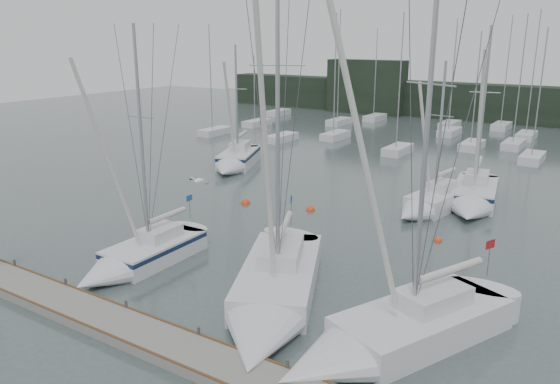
{
  "coord_description": "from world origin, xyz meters",
  "views": [
    {
      "loc": [
        14.65,
        -17.93,
        11.33
      ],
      "look_at": [
        -0.15,
        5.0,
        3.55
      ],
      "focal_mm": 35.0,
      "sensor_mm": 36.0,
      "label": 1
    }
  ],
  "objects_px": {
    "sailboat_mid_a": "(235,162)",
    "sailboat_near_center": "(271,302)",
    "sailboat_mid_c": "(428,205)",
    "sailboat_mid_d": "(473,199)",
    "sailboat_near_right": "(380,340)",
    "buoy_a": "(310,210)",
    "sailboat_near_left": "(134,260)",
    "buoy_c": "(246,203)",
    "buoy_b": "(438,241)"
  },
  "relations": [
    {
      "from": "sailboat_near_center",
      "to": "sailboat_mid_d",
      "type": "bearing_deg",
      "value": 55.91
    },
    {
      "from": "sailboat_mid_d",
      "to": "sailboat_mid_c",
      "type": "bearing_deg",
      "value": -137.66
    },
    {
      "from": "sailboat_mid_d",
      "to": "sailboat_near_center",
      "type": "bearing_deg",
      "value": -108.91
    },
    {
      "from": "sailboat_near_center",
      "to": "sailboat_near_right",
      "type": "xyz_separation_m",
      "value": [
        5.06,
        -0.33,
        0.01
      ]
    },
    {
      "from": "sailboat_mid_d",
      "to": "buoy_c",
      "type": "relative_size",
      "value": 19.89
    },
    {
      "from": "sailboat_mid_d",
      "to": "buoy_c",
      "type": "distance_m",
      "value": 15.71
    },
    {
      "from": "sailboat_near_center",
      "to": "sailboat_near_right",
      "type": "relative_size",
      "value": 1.05
    },
    {
      "from": "sailboat_near_center",
      "to": "sailboat_mid_a",
      "type": "relative_size",
      "value": 1.51
    },
    {
      "from": "sailboat_mid_c",
      "to": "sailboat_mid_d",
      "type": "bearing_deg",
      "value": 61.61
    },
    {
      "from": "sailboat_mid_d",
      "to": "buoy_b",
      "type": "xyz_separation_m",
      "value": [
        -0.03,
        -7.56,
        -0.64
      ]
    },
    {
      "from": "sailboat_near_left",
      "to": "sailboat_mid_a",
      "type": "distance_m",
      "value": 22.21
    },
    {
      "from": "buoy_c",
      "to": "sailboat_near_right",
      "type": "bearing_deg",
      "value": -39.31
    },
    {
      "from": "sailboat_near_left",
      "to": "sailboat_near_right",
      "type": "distance_m",
      "value": 13.44
    },
    {
      "from": "sailboat_near_right",
      "to": "buoy_a",
      "type": "distance_m",
      "value": 17.5
    },
    {
      "from": "sailboat_mid_c",
      "to": "sailboat_near_left",
      "type": "bearing_deg",
      "value": -109.25
    },
    {
      "from": "buoy_a",
      "to": "sailboat_near_left",
      "type": "bearing_deg",
      "value": -101.16
    },
    {
      "from": "sailboat_mid_c",
      "to": "buoy_b",
      "type": "bearing_deg",
      "value": -55.12
    },
    {
      "from": "sailboat_mid_a",
      "to": "sailboat_mid_c",
      "type": "relative_size",
      "value": 1.09
    },
    {
      "from": "buoy_b",
      "to": "buoy_a",
      "type": "bearing_deg",
      "value": 173.29
    },
    {
      "from": "sailboat_near_left",
      "to": "sailboat_mid_a",
      "type": "bearing_deg",
      "value": 113.22
    },
    {
      "from": "sailboat_mid_c",
      "to": "buoy_a",
      "type": "relative_size",
      "value": 17.69
    },
    {
      "from": "sailboat_mid_c",
      "to": "sailboat_mid_d",
      "type": "distance_m",
      "value": 3.61
    },
    {
      "from": "sailboat_near_right",
      "to": "buoy_b",
      "type": "distance_m",
      "value": 12.83
    },
    {
      "from": "sailboat_near_center",
      "to": "buoy_a",
      "type": "height_order",
      "value": "sailboat_near_center"
    },
    {
      "from": "sailboat_near_center",
      "to": "buoy_b",
      "type": "bearing_deg",
      "value": 50.44
    },
    {
      "from": "sailboat_near_left",
      "to": "buoy_b",
      "type": "height_order",
      "value": "sailboat_near_left"
    },
    {
      "from": "sailboat_near_center",
      "to": "buoy_b",
      "type": "relative_size",
      "value": 37.1
    },
    {
      "from": "sailboat_near_center",
      "to": "sailboat_mid_d",
      "type": "distance_m",
      "value": 20.2
    },
    {
      "from": "sailboat_near_center",
      "to": "sailboat_near_right",
      "type": "height_order",
      "value": "sailboat_near_center"
    },
    {
      "from": "sailboat_mid_d",
      "to": "buoy_c",
      "type": "bearing_deg",
      "value": -160.31
    },
    {
      "from": "sailboat_mid_c",
      "to": "buoy_b",
      "type": "height_order",
      "value": "sailboat_mid_c"
    },
    {
      "from": "sailboat_near_left",
      "to": "buoy_b",
      "type": "relative_size",
      "value": 27.37
    },
    {
      "from": "sailboat_mid_d",
      "to": "buoy_a",
      "type": "xyz_separation_m",
      "value": [
        -9.09,
        -6.5,
        -0.64
      ]
    },
    {
      "from": "sailboat_mid_d",
      "to": "buoy_b",
      "type": "relative_size",
      "value": 27.71
    },
    {
      "from": "sailboat_mid_c",
      "to": "buoy_a",
      "type": "bearing_deg",
      "value": -141.98
    },
    {
      "from": "sailboat_near_left",
      "to": "sailboat_mid_c",
      "type": "distance_m",
      "value": 19.47
    },
    {
      "from": "sailboat_mid_d",
      "to": "buoy_c",
      "type": "height_order",
      "value": "sailboat_mid_d"
    },
    {
      "from": "sailboat_mid_a",
      "to": "buoy_c",
      "type": "relative_size",
      "value": 17.69
    },
    {
      "from": "sailboat_near_left",
      "to": "buoy_a",
      "type": "xyz_separation_m",
      "value": [
        2.63,
        13.34,
        -0.53
      ]
    },
    {
      "from": "sailboat_mid_d",
      "to": "sailboat_near_right",
      "type": "bearing_deg",
      "value": -94.55
    },
    {
      "from": "sailboat_mid_a",
      "to": "sailboat_mid_d",
      "type": "xyz_separation_m",
      "value": [
        20.82,
        -0.42,
        0.0
      ]
    },
    {
      "from": "sailboat_mid_c",
      "to": "buoy_a",
      "type": "distance_m",
      "value": 7.79
    },
    {
      "from": "buoy_a",
      "to": "sailboat_near_right",
      "type": "bearing_deg",
      "value": -51.87
    },
    {
      "from": "buoy_a",
      "to": "sailboat_mid_c",
      "type": "bearing_deg",
      "value": 28.12
    },
    {
      "from": "sailboat_near_left",
      "to": "buoy_a",
      "type": "height_order",
      "value": "sailboat_near_left"
    },
    {
      "from": "sailboat_near_center",
      "to": "sailboat_mid_c",
      "type": "xyz_separation_m",
      "value": [
        1.11,
        17.09,
        -0.02
      ]
    },
    {
      "from": "buoy_a",
      "to": "buoy_b",
      "type": "distance_m",
      "value": 9.12
    },
    {
      "from": "sailboat_near_right",
      "to": "sailboat_mid_a",
      "type": "bearing_deg",
      "value": 161.8
    },
    {
      "from": "sailboat_mid_a",
      "to": "sailboat_near_center",
      "type": "bearing_deg",
      "value": -71.74
    },
    {
      "from": "sailboat_near_left",
      "to": "sailboat_near_center",
      "type": "relative_size",
      "value": 0.74
    }
  ]
}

